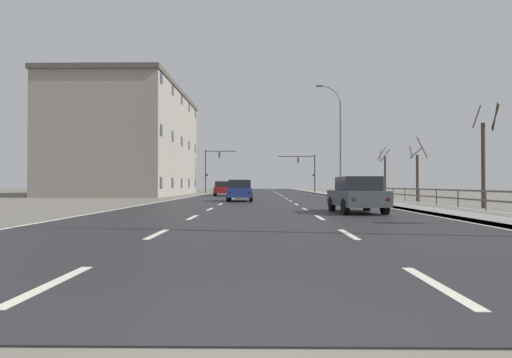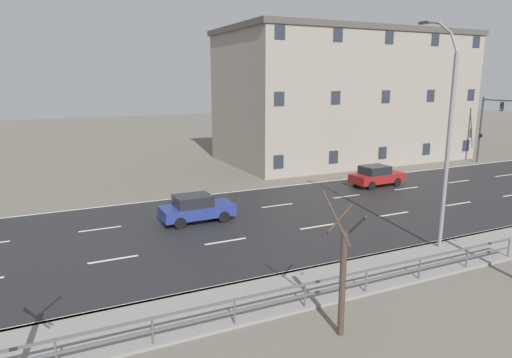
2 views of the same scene
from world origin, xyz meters
The scene contains 14 objects.
ground_plane centered at (0.00, 48.00, -0.06)m, with size 160.00×160.00×0.12m.
road_asphalt_strip centered at (0.00, 60.00, 0.01)m, with size 14.00×120.00×0.03m.
sidewalk_right centered at (8.43, 60.00, 0.06)m, with size 3.00×120.00×0.12m.
guardrail centered at (9.85, 23.67, 0.71)m, with size 0.07×32.01×1.00m.
street_lamp_midground centered at (7.46, 37.84, 5.19)m, with size 2.38×0.24×10.59m.
traffic_signal_right centered at (6.84, 60.59, 3.74)m, with size 5.47×0.36×5.59m.
traffic_signal_left centered at (-7.14, 59.51, 4.06)m, with size 4.53×0.36×6.27m.
car_far_left centered at (-4.00, 43.74, 0.80)m, with size 2.00×4.19×1.57m.
car_near_left centered at (-1.38, 28.71, 0.80)m, with size 1.89×4.13×1.57m.
car_far_right centered at (4.33, 15.69, 0.80)m, with size 2.01×4.19×1.57m.
brick_building centered at (-15.48, 48.92, 6.26)m, with size 12.41×24.19×12.51m.
bare_tree_near centered at (11.80, 19.70, 2.52)m, with size 1.23×1.26×5.47m.
bare_tree_mid centered at (11.68, 29.18, 1.98)m, with size 1.21×1.23×4.71m.
bare_tree_far centered at (11.76, 38.01, 2.18)m, with size 1.21×0.94×4.82m.
Camera 1 is at (0.23, -3.30, 1.23)m, focal length 30.81 mm.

